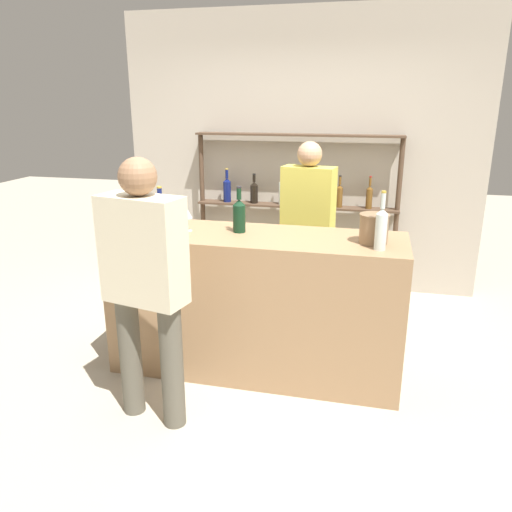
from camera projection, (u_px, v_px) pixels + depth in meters
The scene contains 12 objects.
ground_plane at pixel (256, 367), 3.79m from camera, with size 16.00×16.00×0.00m, color #B2A893.
bar_counter at pixel (256, 304), 3.63m from camera, with size 2.08×0.66×1.04m, color #997551.
back_wall at pixel (300, 154), 5.16m from camera, with size 3.68×0.12×2.80m, color #B2A899.
back_shelf at pixel (294, 188), 5.09m from camera, with size 2.08×0.18×1.61m.
counter_bottle_0 at pixel (381, 228), 3.09m from camera, with size 0.07×0.07×0.37m.
counter_bottle_1 at pixel (161, 216), 3.47m from camera, with size 0.09×0.09×0.33m.
counter_bottle_2 at pixel (239, 215), 3.51m from camera, with size 0.09×0.09×0.33m.
wine_glass at pixel (187, 214), 3.54m from camera, with size 0.08×0.08×0.17m.
ice_bucket at pixel (374, 229), 3.24m from camera, with size 0.19×0.19×0.20m.
cork_jar at pixel (159, 215), 3.78m from camera, with size 0.14×0.14×0.13m.
server_behind_counter at pixel (308, 219), 4.36m from camera, with size 0.48×0.27×1.61m.
customer_left at pixel (145, 277), 2.91m from camera, with size 0.53×0.32×1.65m.
Camera 1 is at (0.78, -3.27, 1.95)m, focal length 35.00 mm.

